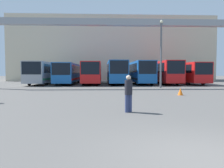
# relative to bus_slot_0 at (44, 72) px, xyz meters

# --- Properties ---
(ground_plane) EXTENTS (200.00, 200.00, 0.00)m
(ground_plane) POSITION_rel_bus_slot_0_xyz_m (10.73, -28.66, -1.82)
(ground_plane) COLOR #514F4C
(building_backdrop) EXTENTS (41.37, 12.00, 12.98)m
(building_backdrop) POSITION_rel_bus_slot_0_xyz_m (10.73, 15.91, 4.67)
(building_backdrop) COLOR beige
(building_backdrop) RESTS_ON ground
(overhead_gantry) EXTENTS (30.63, 0.80, 7.62)m
(overhead_gantry) POSITION_rel_bus_slot_0_xyz_m (10.73, -8.46, 4.58)
(overhead_gantry) COLOR gray
(overhead_gantry) RESTS_ON ground
(bus_slot_0) EXTENTS (2.60, 11.77, 3.16)m
(bus_slot_0) POSITION_rel_bus_slot_0_xyz_m (0.00, 0.00, 0.00)
(bus_slot_0) COLOR #999EA5
(bus_slot_0) RESTS_ON ground
(bus_slot_1) EXTENTS (2.53, 11.77, 3.00)m
(bus_slot_1) POSITION_rel_bus_slot_0_xyz_m (3.58, -0.00, -0.09)
(bus_slot_1) COLOR #1959A5
(bus_slot_1) RESTS_ON ground
(bus_slot_2) EXTENTS (2.56, 11.28, 3.15)m
(bus_slot_2) POSITION_rel_bus_slot_0_xyz_m (7.15, -0.25, -0.01)
(bus_slot_2) COLOR red
(bus_slot_2) RESTS_ON ground
(bus_slot_3) EXTENTS (2.55, 11.39, 3.32)m
(bus_slot_3) POSITION_rel_bus_slot_0_xyz_m (10.73, -0.19, 0.09)
(bus_slot_3) COLOR #1959A5
(bus_slot_3) RESTS_ON ground
(bus_slot_4) EXTENTS (2.47, 10.41, 3.28)m
(bus_slot_4) POSITION_rel_bus_slot_0_xyz_m (14.30, -0.68, 0.06)
(bus_slot_4) COLOR #1959A5
(bus_slot_4) RESTS_ON ground
(bus_slot_5) EXTENTS (2.49, 11.74, 3.32)m
(bus_slot_5) POSITION_rel_bus_slot_0_xyz_m (17.88, -0.02, 0.09)
(bus_slot_5) COLOR red
(bus_slot_5) RESTS_ON ground
(bus_slot_6) EXTENTS (2.52, 11.29, 3.09)m
(bus_slot_6) POSITION_rel_bus_slot_0_xyz_m (21.45, -0.24, -0.05)
(bus_slot_6) COLOR red
(bus_slot_6) RESTS_ON ground
(pedestrian_near_center) EXTENTS (0.34, 0.34, 1.63)m
(pedestrian_near_center) POSITION_rel_bus_slot_0_xyz_m (9.80, -23.34, -0.96)
(pedestrian_near_center) COLOR navy
(pedestrian_near_center) RESTS_ON ground
(traffic_cone) EXTENTS (0.41, 0.41, 0.56)m
(traffic_cone) POSITION_rel_bus_slot_0_xyz_m (14.63, -16.43, -1.54)
(traffic_cone) COLOR orange
(traffic_cone) RESTS_ON ground
(lamp_post) EXTENTS (0.36, 0.36, 7.48)m
(lamp_post) POSITION_rel_bus_slot_0_xyz_m (15.13, -8.86, 2.27)
(lamp_post) COLOR #595B60
(lamp_post) RESTS_ON ground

